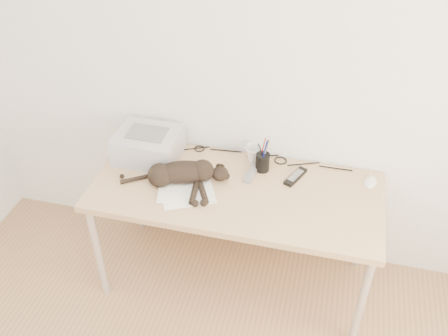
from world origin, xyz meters
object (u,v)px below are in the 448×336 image
(mug, at_px, (254,154))
(printer, at_px, (148,145))
(pen_cup, at_px, (263,162))
(cat, at_px, (180,174))
(mouse, at_px, (371,181))
(desk, at_px, (239,197))

(mug, bearing_deg, printer, -169.83)
(printer, relative_size, pen_cup, 1.79)
(printer, bearing_deg, pen_cup, 2.89)
(cat, xyz_separation_m, pen_cup, (0.42, 0.22, -0.00))
(printer, bearing_deg, mug, 10.17)
(printer, xyz_separation_m, mouse, (1.29, 0.06, -0.07))
(cat, bearing_deg, mouse, -5.84)
(cat, bearing_deg, pen_cup, 8.47)
(cat, bearing_deg, printer, 123.84)
(desk, distance_m, printer, 0.62)
(printer, relative_size, cat, 0.61)
(printer, height_order, pen_cup, pen_cup)
(desk, xyz_separation_m, mug, (0.04, 0.19, 0.18))
(desk, relative_size, mug, 14.88)
(desk, height_order, pen_cup, pen_cup)
(pen_cup, height_order, mouse, pen_cup)
(desk, relative_size, cat, 2.64)
(printer, bearing_deg, mouse, 2.67)
(desk, bearing_deg, mouse, 11.31)
(mug, bearing_deg, pen_cup, -48.73)
(printer, xyz_separation_m, pen_cup, (0.68, 0.03, -0.03))
(mouse, bearing_deg, printer, -165.36)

